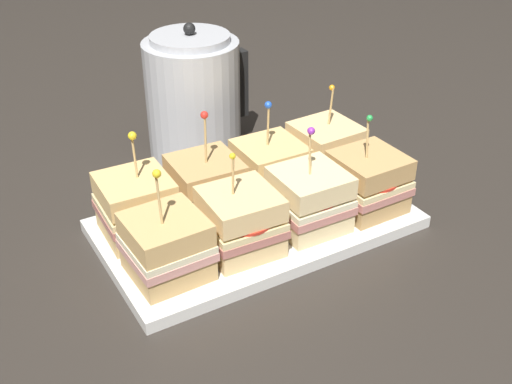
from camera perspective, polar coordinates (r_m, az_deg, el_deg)
name	(u,v)px	position (r m, az deg, el deg)	size (l,w,h in m)	color
ground_plane	(256,229)	(0.95, 0.00, -3.28)	(6.00, 6.00, 0.00)	#2D2823
serving_platter	(256,224)	(0.94, 0.00, -2.83)	(0.45, 0.25, 0.02)	silver
sandwich_front_far_left	(167,246)	(0.82, -7.95, -4.82)	(0.10, 0.10, 0.16)	tan
sandwich_front_center_left	(241,222)	(0.85, -1.38, -2.69)	(0.10, 0.10, 0.15)	#DBB77A
sandwich_front_center_right	(309,200)	(0.90, 4.76, -0.71)	(0.10, 0.10, 0.16)	beige
sandwich_front_far_right	(368,182)	(0.95, 9.92, 0.87)	(0.10, 0.10, 0.15)	tan
sandwich_back_far_left	(136,206)	(0.90, -10.59, -1.27)	(0.10, 0.10, 0.15)	tan
sandwich_back_center_left	(206,187)	(0.93, -4.47, 0.42)	(0.10, 0.10, 0.16)	tan
sandwich_back_center_right	(270,169)	(0.98, 1.23, 2.08)	(0.10, 0.10, 0.15)	tan
sandwich_back_far_right	(325,151)	(1.03, 6.18, 3.67)	(0.10, 0.10, 0.15)	#DBB77A
kettle_steel	(194,96)	(1.12, -5.57, 8.46)	(0.18, 0.16, 0.23)	#B7BABF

